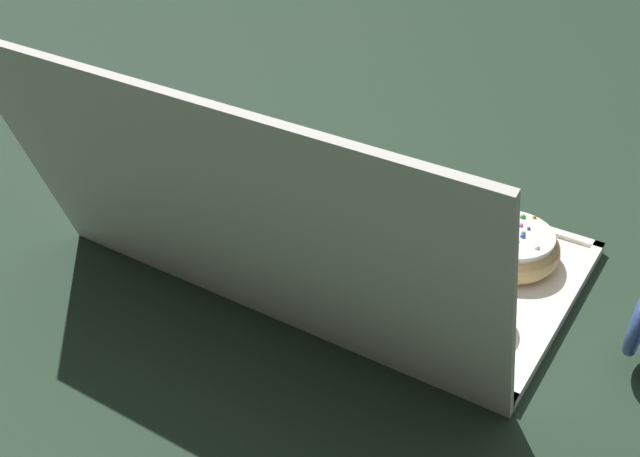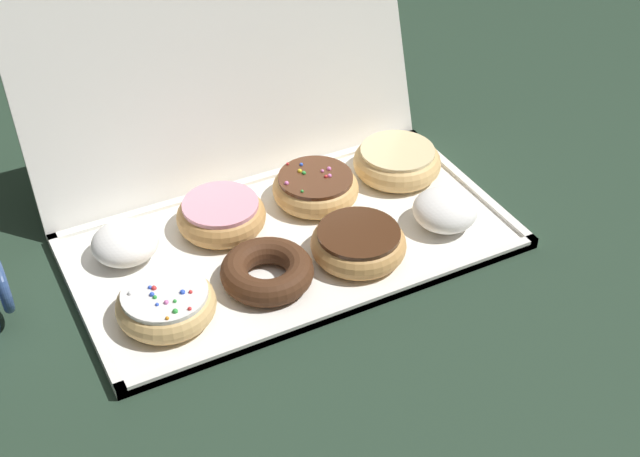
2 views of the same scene
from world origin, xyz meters
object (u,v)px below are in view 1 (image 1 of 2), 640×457
object	(u,v)px
chocolate_frosted_donut_2	(325,184)
powdered_filled_donut_3	(242,157)
chocolate_cake_ring_donut_1	(407,216)
sprinkle_donut_6	(261,231)
sprinkle_donut_0	(509,246)
glazed_ring_donut_7	(175,200)
donut_box	(338,239)
powdered_filled_donut_4	(471,308)
pink_frosted_donut_5	(363,267)

from	to	relation	value
chocolate_frosted_donut_2	powdered_filled_donut_3	distance (m)	0.13
chocolate_cake_ring_donut_1	sprinkle_donut_6	size ratio (longest dim) A/B	0.97
sprinkle_donut_0	chocolate_frosted_donut_2	xyz separation A→B (m)	(0.25, -0.01, 0.00)
sprinkle_donut_0	glazed_ring_donut_7	size ratio (longest dim) A/B	0.94
donut_box	powdered_filled_donut_4	bearing A→B (deg)	161.50
chocolate_cake_ring_donut_1	sprinkle_donut_6	bearing A→B (deg)	43.73
powdered_filled_donut_4	chocolate_cake_ring_donut_1	bearing A→B (deg)	-42.71
chocolate_frosted_donut_2	glazed_ring_donut_7	bearing A→B (deg)	44.13
powdered_filled_donut_4	sprinkle_donut_6	size ratio (longest dim) A/B	0.71
sprinkle_donut_6	glazed_ring_donut_7	world-z (taller)	sprinkle_donut_6
chocolate_cake_ring_donut_1	pink_frosted_donut_5	world-z (taller)	pink_frosted_donut_5
powdered_filled_donut_4	pink_frosted_donut_5	size ratio (longest dim) A/B	0.72
chocolate_frosted_donut_2	glazed_ring_donut_7	xyz separation A→B (m)	(0.14, 0.13, 0.00)
chocolate_frosted_donut_2	powdered_filled_donut_3	world-z (taller)	powdered_filled_donut_3
chocolate_cake_ring_donut_1	sprinkle_donut_6	distance (m)	0.18
sprinkle_donut_0	sprinkle_donut_6	world-z (taller)	same
sprinkle_donut_6	powdered_filled_donut_3	bearing A→B (deg)	-45.74
chocolate_frosted_donut_2	powdered_filled_donut_4	size ratio (longest dim) A/B	1.43
powdered_filled_donut_3	powdered_filled_donut_4	distance (m)	0.41
powdered_filled_donut_3	sprinkle_donut_0	bearing A→B (deg)	179.74
powdered_filled_donut_3	pink_frosted_donut_5	distance (m)	0.29
donut_box	sprinkle_donut_0	size ratio (longest dim) A/B	4.79
chocolate_cake_ring_donut_1	powdered_filled_donut_3	size ratio (longest dim) A/B	1.34
sprinkle_donut_6	glazed_ring_donut_7	bearing A→B (deg)	1.14
glazed_ring_donut_7	donut_box	bearing A→B (deg)	-161.30
chocolate_cake_ring_donut_1	chocolate_frosted_donut_2	distance (m)	0.12
pink_frosted_donut_5	glazed_ring_donut_7	size ratio (longest dim) A/B	0.94
chocolate_frosted_donut_2	pink_frosted_donut_5	distance (m)	0.18
glazed_ring_donut_7	sprinkle_donut_6	bearing A→B (deg)	-178.86
powdered_filled_donut_3	powdered_filled_donut_4	world-z (taller)	powdered_filled_donut_3
chocolate_frosted_donut_2	powdered_filled_donut_3	xyz separation A→B (m)	(0.13, 0.00, 0.00)
sprinkle_donut_0	powdered_filled_donut_4	size ratio (longest dim) A/B	1.39
powdered_filled_donut_4	chocolate_frosted_donut_2	bearing A→B (deg)	-27.24
sprinkle_donut_0	pink_frosted_donut_5	xyz separation A→B (m)	(0.12, 0.12, 0.00)
chocolate_cake_ring_donut_1	sprinkle_donut_6	world-z (taller)	sprinkle_donut_6
donut_box	sprinkle_donut_6	distance (m)	0.10
sprinkle_donut_0	sprinkle_donut_6	bearing A→B (deg)	25.94
chocolate_cake_ring_donut_1	powdered_filled_donut_3	world-z (taller)	powdered_filled_donut_3
pink_frosted_donut_5	glazed_ring_donut_7	distance (m)	0.27
donut_box	powdered_filled_donut_4	distance (m)	0.21
powdered_filled_donut_4	pink_frosted_donut_5	distance (m)	0.13
glazed_ring_donut_7	chocolate_frosted_donut_2	bearing A→B (deg)	-135.87
sprinkle_donut_0	pink_frosted_donut_5	distance (m)	0.17
sprinkle_donut_6	glazed_ring_donut_7	distance (m)	0.13
powdered_filled_donut_3	glazed_ring_donut_7	size ratio (longest dim) A/B	0.68
chocolate_cake_ring_donut_1	powdered_filled_donut_3	distance (m)	0.25
chocolate_frosted_donut_2	pink_frosted_donut_5	bearing A→B (deg)	134.72
donut_box	sprinkle_donut_6	bearing A→B (deg)	43.62
sprinkle_donut_6	chocolate_cake_ring_donut_1	bearing A→B (deg)	-136.27
sprinkle_donut_0	powdered_filled_donut_4	xyz separation A→B (m)	(-0.01, 0.13, 0.00)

